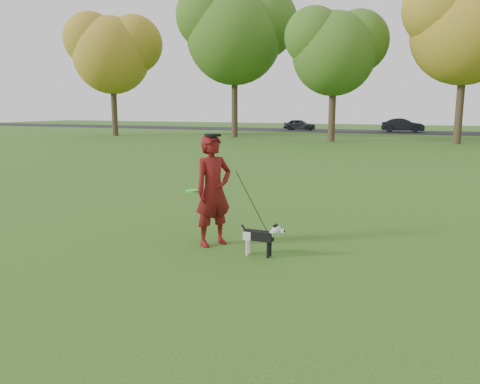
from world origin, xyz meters
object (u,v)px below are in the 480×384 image
at_px(car_left, 300,125).
at_px(car_mid, 403,125).
at_px(man, 213,191).
at_px(dog, 262,235).

height_order(car_left, car_mid, car_mid).
relative_size(man, car_mid, 0.49).
bearing_deg(man, dog, -74.45).
height_order(dog, car_mid, car_mid).
relative_size(man, dog, 2.56).
bearing_deg(car_mid, man, 174.04).
bearing_deg(man, car_left, 44.99).
height_order(man, car_left, man).
xyz_separation_m(dog, car_mid, (-0.76, 40.34, 0.32)).
bearing_deg(car_left, car_mid, -88.39).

